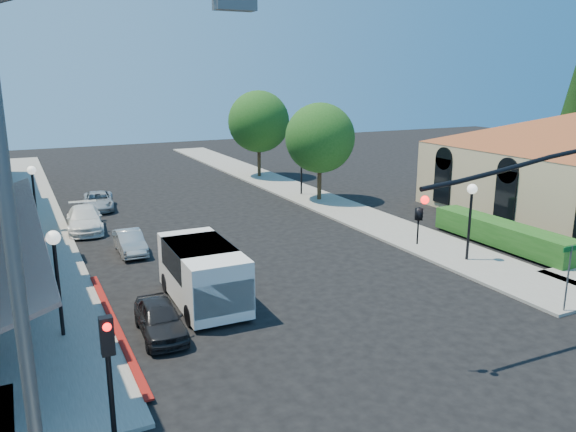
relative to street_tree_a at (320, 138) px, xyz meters
name	(u,v)px	position (x,y,z in m)	size (l,w,h in m)	color
ground	(441,397)	(-8.80, -22.00, -4.19)	(120.00, 120.00, 0.00)	black
sidewalk_left	(29,212)	(-17.55, 5.00, -4.13)	(3.50, 50.00, 0.12)	gray
sidewalk_right	(286,187)	(-0.05, 5.00, -4.13)	(3.50, 50.00, 0.12)	gray
curb_red_strip	(115,328)	(-15.70, -14.00, -4.19)	(0.25, 10.00, 0.06)	maroon
hedge	(501,247)	(2.90, -13.00, -4.19)	(1.40, 8.00, 1.10)	#1B4F16
street_tree_a	(320,138)	(0.00, 0.00, 0.00)	(4.56, 4.56, 6.48)	#392916
street_tree_b	(259,122)	(0.00, 10.00, 0.35)	(4.94, 4.94, 7.02)	#392916
signal_mast_arm	(563,210)	(-2.94, -20.50, -0.11)	(8.01, 0.39, 6.00)	black
secondary_signal	(109,360)	(-16.80, -20.59, -1.88)	(0.28, 0.42, 3.32)	black
cobra_streetlight	(47,293)	(-17.95, -24.00, 1.07)	(3.60, 0.25, 9.31)	#595B5E
street_name_sign	(569,268)	(-1.30, -19.80, -2.50)	(0.80, 0.06, 2.50)	#595B5E
lamppost_left_near	(55,257)	(-17.30, -14.00, -1.46)	(0.44, 0.44, 3.57)	black
lamppost_left_far	(33,182)	(-17.30, 0.00, -1.46)	(0.44, 0.44, 3.57)	black
lamppost_right_near	(471,203)	(-0.30, -14.00, -1.46)	(0.44, 0.44, 3.57)	black
lamppost_right_far	(301,157)	(-0.30, 2.00, -1.46)	(0.44, 0.44, 3.57)	black
white_van	(203,271)	(-12.38, -13.29, -2.93)	(2.28, 4.98, 2.19)	white
parked_car_a	(160,318)	(-14.45, -15.12, -3.63)	(1.34, 3.33, 1.14)	black
parked_car_b	(130,242)	(-13.60, -5.93, -3.66)	(1.12, 3.22, 1.06)	#A7AAAC
parked_car_c	(85,219)	(-15.00, -0.84, -3.56)	(1.78, 4.38, 1.27)	white
parked_car_d	(98,201)	(-13.60, 4.00, -3.66)	(1.79, 3.88, 1.08)	#B0B3B6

